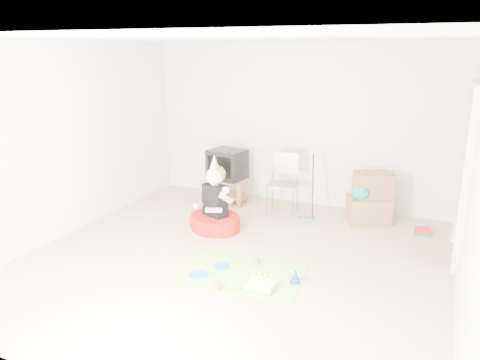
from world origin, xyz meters
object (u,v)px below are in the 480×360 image
at_px(seated_woman, 215,213).
at_px(tv_stand, 227,188).
at_px(folding_chair, 283,185).
at_px(cardboard_boxes, 370,199).
at_px(birthday_cake, 261,286).
at_px(crt_tv, 227,164).

bearing_deg(seated_woman, tv_stand, 107.49).
bearing_deg(tv_stand, seated_woman, -72.51).
height_order(folding_chair, cardboard_boxes, folding_chair).
bearing_deg(folding_chair, cardboard_boxes, 9.41).
height_order(seated_woman, birthday_cake, seated_woman).
bearing_deg(folding_chair, crt_tv, 168.74).
height_order(tv_stand, crt_tv, crt_tv).
bearing_deg(crt_tv, seated_woman, -62.63).
bearing_deg(tv_stand, folding_chair, -11.26).
relative_size(folding_chair, cardboard_boxes, 1.31).
distance_m(folding_chair, seated_woman, 1.22).
relative_size(crt_tv, birthday_cake, 1.93).
distance_m(tv_stand, birthday_cake, 3.01).
xyz_separation_m(tv_stand, seated_woman, (0.38, -1.20, -0.01)).
xyz_separation_m(crt_tv, seated_woman, (0.38, -1.20, -0.41)).
relative_size(tv_stand, folding_chair, 0.68).
xyz_separation_m(folding_chair, cardboard_boxes, (1.28, 0.21, -0.12)).
height_order(crt_tv, seated_woman, seated_woman).
xyz_separation_m(seated_woman, birthday_cake, (1.23, -1.34, -0.20)).
bearing_deg(seated_woman, cardboard_boxes, 31.78).
height_order(tv_stand, cardboard_boxes, cardboard_boxes).
xyz_separation_m(crt_tv, birthday_cake, (1.60, -2.54, -0.61)).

